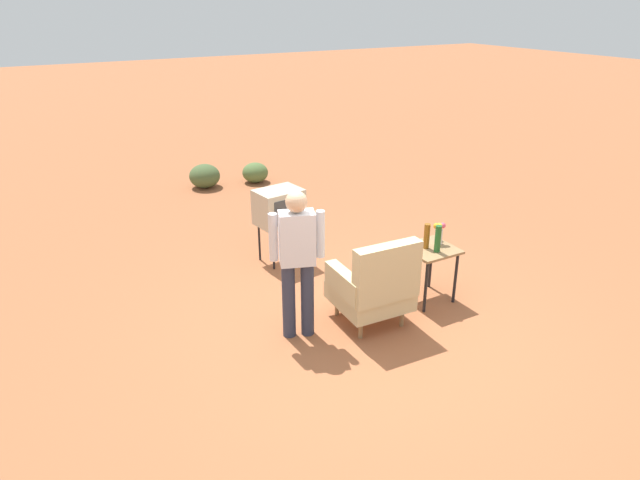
# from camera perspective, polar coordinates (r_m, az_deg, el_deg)

# --- Properties ---
(ground_plane) EXTENTS (60.00, 60.00, 0.00)m
(ground_plane) POSITION_cam_1_polar(r_m,az_deg,el_deg) (6.22, 4.38, -9.44)
(ground_plane) COLOR #A05B38
(armchair) EXTENTS (0.81, 0.82, 1.06)m
(armchair) POSITION_cam_1_polar(r_m,az_deg,el_deg) (6.13, 5.62, -4.59)
(armchair) COLOR #937047
(armchair) RESTS_ON ground
(side_table) EXTENTS (0.56, 0.56, 0.68)m
(side_table) POSITION_cam_1_polar(r_m,az_deg,el_deg) (6.72, 11.14, -1.59)
(side_table) COLOR black
(side_table) RESTS_ON ground
(tv_on_stand) EXTENTS (0.65, 0.52, 1.03)m
(tv_on_stand) POSITION_cam_1_polar(r_m,az_deg,el_deg) (7.53, -4.21, 3.32)
(tv_on_stand) COLOR black
(tv_on_stand) RESTS_ON ground
(person_standing) EXTENTS (0.54, 0.33, 1.64)m
(person_standing) POSITION_cam_1_polar(r_m,az_deg,el_deg) (5.74, -2.32, -1.66)
(person_standing) COLOR #2D3347
(person_standing) RESTS_ON ground
(soda_can_blue) EXTENTS (0.07, 0.07, 0.12)m
(soda_can_blue) POSITION_cam_1_polar(r_m,az_deg,el_deg) (6.88, 11.96, 0.46)
(soda_can_blue) COLOR blue
(soda_can_blue) RESTS_ON side_table
(bottle_wine_green) EXTENTS (0.07, 0.07, 0.32)m
(bottle_wine_green) POSITION_cam_1_polar(r_m,az_deg,el_deg) (6.53, 11.91, 0.12)
(bottle_wine_green) COLOR #1E5623
(bottle_wine_green) RESTS_ON side_table
(bottle_tall_amber) EXTENTS (0.07, 0.07, 0.30)m
(bottle_tall_amber) POSITION_cam_1_polar(r_m,az_deg,el_deg) (6.60, 10.81, 0.39)
(bottle_tall_amber) COLOR brown
(bottle_tall_amber) RESTS_ON side_table
(flower_vase) EXTENTS (0.14, 0.10, 0.27)m
(flower_vase) POSITION_cam_1_polar(r_m,az_deg,el_deg) (6.75, 12.02, 0.78)
(flower_vase) COLOR silver
(flower_vase) RESTS_ON side_table
(shrub_near) EXTENTS (0.50, 0.50, 0.39)m
(shrub_near) POSITION_cam_1_polar(r_m,az_deg,el_deg) (11.16, -6.61, 6.83)
(shrub_near) COLOR #516B38
(shrub_near) RESTS_ON ground
(shrub_lone) EXTENTS (0.58, 0.58, 0.45)m
(shrub_lone) POSITION_cam_1_polar(r_m,az_deg,el_deg) (10.99, -11.67, 6.40)
(shrub_lone) COLOR #475B33
(shrub_lone) RESTS_ON ground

